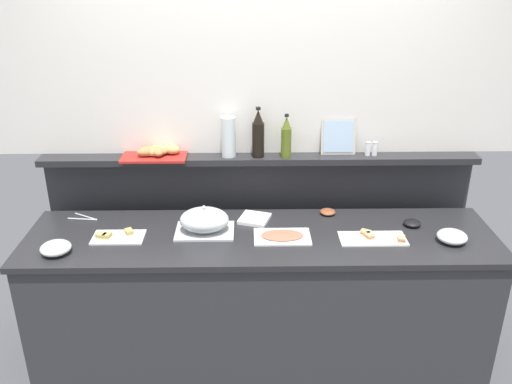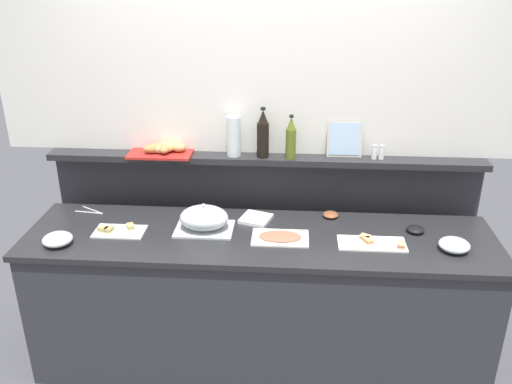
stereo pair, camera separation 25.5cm
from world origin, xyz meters
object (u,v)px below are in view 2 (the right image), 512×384
Objects in this scene: glass_bowl_large at (454,245)px; olive_oil_bottle at (291,139)px; glass_bowl_medium at (58,240)px; sandwich_platter_front at (118,231)px; bread_basket at (163,149)px; cold_cuts_platter at (280,237)px; sandwich_platter_side at (373,243)px; framed_picture at (345,139)px; napkin_stack at (256,219)px; condiment_bowl_dark at (415,229)px; pepper_shaker at (382,152)px; serving_cloche at (204,219)px; salt_shaker at (374,152)px; condiment_bowl_red at (331,215)px; serving_tongs at (91,211)px; wine_bottle_dark at (263,135)px; water_carafe at (233,136)px.

glass_bowl_large is 1.13m from olive_oil_bottle.
glass_bowl_large is at bearing 2.44° from glass_bowl_medium.
bread_basket reaches higher than sandwich_platter_front.
glass_bowl_large is (0.95, -0.06, 0.02)m from cold_cuts_platter.
framed_picture reaches higher than sandwich_platter_side.
glass_bowl_medium reaches higher than sandwich_platter_side.
cold_cuts_platter is 1.42× the size of framed_picture.
sandwich_platter_side is at bearing -20.54° from napkin_stack.
condiment_bowl_dark is 1.18× the size of pepper_shaker.
glass_bowl_medium is (-0.79, -0.23, -0.04)m from serving_cloche.
framed_picture is (0.38, 0.51, 0.43)m from cold_cuts_platter.
salt_shaker is 0.04m from pepper_shaker.
condiment_bowl_dark is (0.26, 0.17, 0.01)m from sandwich_platter_side.
salt_shaker is 1.32m from bread_basket.
condiment_bowl_red is (-0.65, 0.36, -0.01)m from glass_bowl_large.
sandwich_platter_front reaches higher than serving_tongs.
salt_shaker and pepper_shaker have the same top height.
sandwich_platter_side is 0.63m from pepper_shaker.
condiment_bowl_red is 1.10× the size of pepper_shaker.
olive_oil_bottle is 0.69× the size of bread_basket.
glass_bowl_medium is 2.04m from condiment_bowl_dark.
condiment_bowl_red is (-0.22, 0.33, 0.01)m from sandwich_platter_side.
pepper_shaker is (0.76, 0.25, 0.36)m from napkin_stack.
wine_bottle_dark is 1.25× the size of water_carafe.
serving_cloche is at bearing -13.95° from serving_tongs.
water_carafe reaches higher than framed_picture.
wine_bottle_dark is at bearing -179.12° from pepper_shaker.
napkin_stack is (1.08, 0.38, -0.02)m from glass_bowl_medium.
wine_bottle_dark reaches higher than condiment_bowl_red.
bread_basket is at bearing 148.64° from cold_cuts_platter.
olive_oil_bottle is at bearing 134.76° from sandwich_platter_side.
wine_bottle_dark is (-0.17, 0.01, 0.02)m from olive_oil_bottle.
serving_cloche is at bearing -108.66° from water_carafe.
olive_oil_bottle is at bearing 156.92° from condiment_bowl_dark.
glass_bowl_medium is 0.60× the size of olive_oil_bottle.
condiment_bowl_dark reaches higher than condiment_bowl_red.
condiment_bowl_red is 0.65m from wine_bottle_dark.
wine_bottle_dark is at bearing 29.03° from sandwich_platter_front.
sandwich_platter_front is 3.38× the size of salt_shaker.
water_carafe is (-0.36, 0.02, 0.00)m from olive_oil_bottle.
glass_bowl_medium is at bearing -95.49° from serving_tongs.
glass_bowl_medium is 1.91× the size of pepper_shaker.
water_carafe reaches higher than cold_cuts_platter.
serving_cloche is 1.82× the size of serving_tongs.
framed_picture is (0.33, 0.06, -0.01)m from olive_oil_bottle.
pepper_shaker is 0.35× the size of water_carafe.
bread_basket is 1.59× the size of water_carafe.
condiment_bowl_red is at bearing -15.99° from water_carafe.
water_carafe is (-0.87, 0.00, 0.08)m from salt_shaker.
water_carafe is at bearing 71.34° from serving_cloche.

